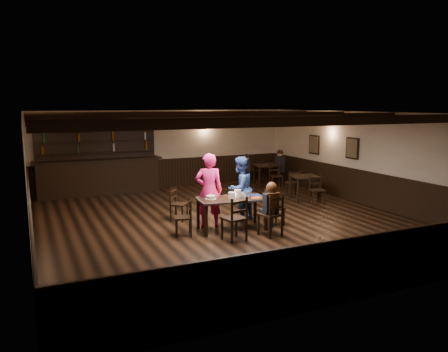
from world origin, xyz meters
name	(u,v)px	position (x,y,z in m)	size (l,w,h in m)	color
ground	(224,220)	(0.00, 0.00, 0.00)	(10.00, 10.00, 0.00)	black
room_shell	(224,152)	(0.01, 0.04, 1.75)	(9.02, 10.02, 2.71)	beige
dining_table	(232,201)	(-0.18, -0.82, 0.67)	(1.65, 0.94, 0.75)	black
chair_near_left	(237,215)	(-0.47, -1.66, 0.57)	(0.52, 0.50, 0.97)	black
chair_near_right	(273,212)	(0.42, -1.68, 0.56)	(0.53, 0.52, 0.96)	black
chair_end_left	(186,214)	(-1.30, -0.80, 0.48)	(0.45, 0.46, 0.82)	black
chair_end_right	(272,205)	(0.85, -0.90, 0.50)	(0.40, 0.41, 0.86)	black
chair_far_pushed	(176,201)	(-1.09, 0.53, 0.49)	(0.54, 0.54, 0.83)	black
woman_pink	(209,191)	(-0.59, -0.41, 0.89)	(0.65, 0.43, 1.78)	#FF3A9B
man_blue	(240,189)	(0.36, -0.16, 0.81)	(0.79, 0.61, 1.62)	navy
seated_person	(271,200)	(0.40, -1.62, 0.81)	(0.32, 0.48, 0.78)	black
cake	(211,197)	(-0.67, -0.70, 0.79)	(0.26, 0.26, 0.09)	white
plate_stack_a	(232,195)	(-0.20, -0.85, 0.83)	(0.16, 0.16, 0.15)	white
plate_stack_b	(238,193)	(-0.01, -0.78, 0.84)	(0.15, 0.15, 0.18)	white
tea_light	(232,196)	(-0.14, -0.74, 0.78)	(0.05, 0.05, 0.06)	#A5A8AD
salt_shaker	(245,196)	(0.10, -0.94, 0.80)	(0.04, 0.04, 0.10)	silver
pepper_shaker	(250,196)	(0.23, -0.97, 0.80)	(0.03, 0.03, 0.09)	#A5A8AD
drink_glass	(243,194)	(0.13, -0.75, 0.80)	(0.06, 0.06, 0.09)	silver
menu_red	(256,198)	(0.36, -1.01, 0.75)	(0.26, 0.18, 0.00)	#992D10
menu_blue	(254,195)	(0.44, -0.76, 0.75)	(0.33, 0.23, 0.00)	#0E1B4A
bar_counter	(99,172)	(-2.34, 4.72, 0.73)	(4.03, 0.70, 2.20)	black
back_table_a	(305,179)	(3.22, 1.13, 0.65)	(0.95, 0.95, 0.75)	black
back_table_b	(266,167)	(3.39, 3.76, 0.65)	(1.02, 1.02, 0.75)	black
bg_patron_left	(246,164)	(2.63, 3.84, 0.82)	(0.27, 0.37, 0.70)	black
bg_patron_right	(280,161)	(3.94, 3.72, 0.87)	(0.28, 0.41, 0.81)	black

